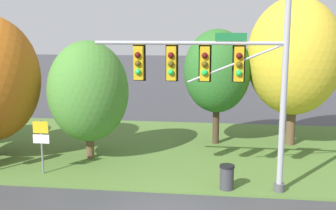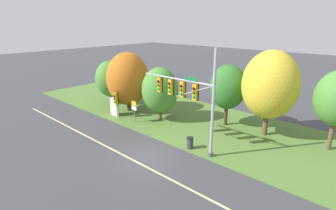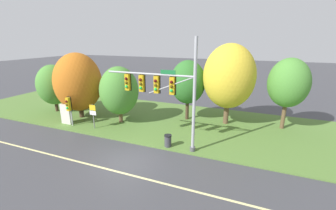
% 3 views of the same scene
% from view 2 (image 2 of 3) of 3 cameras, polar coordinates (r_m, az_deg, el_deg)
% --- Properties ---
extents(ground_plane, '(160.00, 160.00, 0.00)m').
position_cam_2_polar(ground_plane, '(20.46, -4.80, -10.75)').
color(ground_plane, '#3D3D42').
extents(lane_stripe, '(36.00, 0.16, 0.01)m').
position_cam_2_polar(lane_stripe, '(19.77, -7.38, -11.92)').
color(lane_stripe, beige).
rests_on(lane_stripe, ground).
extents(grass_verge, '(48.00, 11.50, 0.10)m').
position_cam_2_polar(grass_verge, '(26.21, 8.46, -4.16)').
color(grass_verge, '#517533').
rests_on(grass_verge, ground).
extents(traffic_signal_mast, '(7.01, 0.49, 7.98)m').
position_cam_2_polar(traffic_signal_mast, '(19.80, 4.44, 2.31)').
color(traffic_signal_mast, '#9EA0A5').
rests_on(traffic_signal_mast, grass_verge).
extents(pedestrian_signal_near_kerb, '(0.46, 0.55, 2.79)m').
position_cam_2_polar(pedestrian_signal_near_kerb, '(27.37, -11.24, 1.15)').
color(pedestrian_signal_near_kerb, '#9EA0A5').
rests_on(pedestrian_signal_near_kerb, grass_verge).
extents(route_sign_post, '(0.69, 0.08, 2.26)m').
position_cam_2_polar(route_sign_post, '(25.97, -7.37, -0.75)').
color(route_sign_post, slate).
rests_on(route_sign_post, grass_verge).
extents(tree_nearest_road, '(3.47, 3.47, 5.18)m').
position_cam_2_polar(tree_nearest_road, '(32.65, -12.53, 5.58)').
color(tree_nearest_road, '#423021').
rests_on(tree_nearest_road, grass_verge).
extents(tree_left_of_mast, '(4.63, 4.63, 6.55)m').
position_cam_2_polar(tree_left_of_mast, '(29.11, -8.77, 5.65)').
color(tree_left_of_mast, '#423021').
rests_on(tree_left_of_mast, grass_verge).
extents(tree_behind_signpost, '(3.65, 3.65, 5.40)m').
position_cam_2_polar(tree_behind_signpost, '(26.15, -1.77, 3.27)').
color(tree_behind_signpost, brown).
rests_on(tree_behind_signpost, grass_verge).
extents(tree_mid_verge, '(3.38, 3.38, 5.89)m').
position_cam_2_polar(tree_mid_verge, '(25.21, 12.89, 3.80)').
color(tree_mid_verge, '#423021').
rests_on(tree_mid_verge, grass_verge).
extents(tree_tall_centre, '(4.69, 4.69, 7.46)m').
position_cam_2_polar(tree_tall_centre, '(23.71, 21.32, 4.05)').
color(tree_tall_centre, brown).
rests_on(tree_tall_centre, grass_verge).
extents(info_kiosk, '(1.10, 0.24, 1.90)m').
position_cam_2_polar(info_kiosk, '(28.52, -11.62, -0.39)').
color(info_kiosk, beige).
rests_on(info_kiosk, grass_verge).
extents(trash_bin, '(0.56, 0.56, 0.93)m').
position_cam_2_polar(trash_bin, '(21.01, 4.80, -8.20)').
color(trash_bin, '#38383D').
rests_on(trash_bin, grass_verge).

